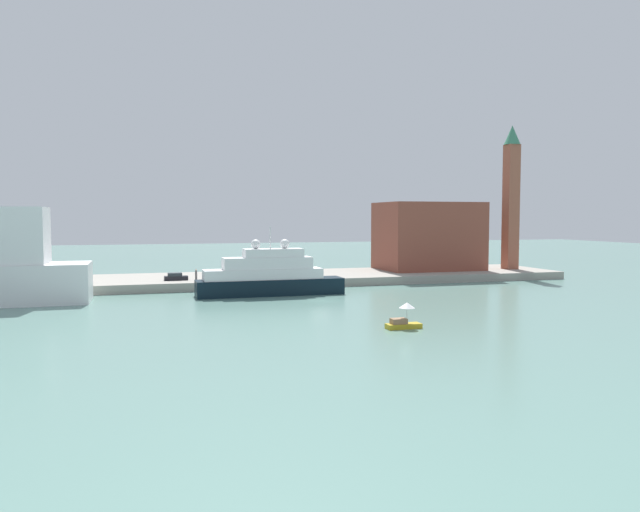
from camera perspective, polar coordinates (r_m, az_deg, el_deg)
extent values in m
plane|color=slate|center=(88.22, 0.01, -4.26)|extent=(400.00, 400.00, 0.00)
cube|color=gray|center=(113.25, -3.78, -2.13)|extent=(110.00, 20.28, 1.47)
cube|color=black|center=(94.96, -4.70, -2.93)|extent=(23.07, 4.53, 2.55)
cube|color=white|center=(94.51, -5.39, -1.70)|extent=(18.45, 4.17, 1.61)
cube|color=white|center=(94.50, -4.99, -0.66)|extent=(13.84, 3.80, 1.82)
cube|color=white|center=(94.59, -4.44, 0.30)|extent=(9.23, 3.44, 1.32)
cylinder|color=silver|center=(94.38, -4.73, 1.75)|extent=(0.16, 0.16, 3.49)
sphere|color=white|center=(94.92, -3.36, 1.16)|extent=(1.47, 1.47, 1.47)
sphere|color=white|center=(93.97, -6.10, 1.12)|extent=(1.47, 1.47, 1.47)
cube|color=#B7991E|center=(67.18, 7.89, -6.57)|extent=(3.90, 1.42, 0.55)
cube|color=#8C6647|center=(66.84, 7.44, -6.12)|extent=(1.72, 1.14, 0.59)
cylinder|color=#B2B2B2|center=(67.15, 8.21, -5.60)|extent=(0.06, 0.06, 1.71)
cone|color=white|center=(66.97, 8.21, -4.62)|extent=(1.75, 1.75, 0.61)
cube|color=brown|center=(126.24, 10.18, 1.88)|extent=(19.73, 13.98, 13.74)
cube|color=#93513D|center=(130.96, 17.58, 4.42)|extent=(2.57, 2.57, 25.60)
cone|color=#387A5B|center=(132.02, 17.70, 10.83)|extent=(3.34, 3.34, 3.89)
cube|color=black|center=(105.79, -13.44, -2.04)|extent=(3.96, 1.74, 0.70)
cube|color=#262D33|center=(105.72, -13.55, -1.71)|extent=(2.37, 1.57, 0.54)
cylinder|color=#4C4C4C|center=(106.16, -11.62, -1.77)|extent=(0.36, 0.36, 1.54)
sphere|color=tan|center=(106.08, -11.63, -1.29)|extent=(0.24, 0.24, 0.24)
cylinder|color=black|center=(104.98, -1.32, -1.99)|extent=(0.39, 0.39, 0.71)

